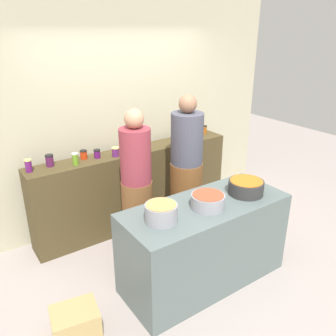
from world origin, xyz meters
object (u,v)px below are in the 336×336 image
Objects in this scene: preserve_jar_2 at (75,159)px; preserve_jar_8 at (180,137)px; preserve_jar_9 at (185,134)px; preserve_jar_1 at (50,160)px; cooking_pot_center at (208,201)px; preserve_jar_3 at (84,155)px; cook_in_cap at (186,176)px; preserve_jar_6 at (123,148)px; cooking_pot_left at (161,213)px; preserve_jar_10 at (204,130)px; cooking_pot_right at (246,187)px; bread_crate at (75,322)px; preserve_jar_0 at (28,166)px; preserve_jar_7 at (143,142)px; cook_with_tongs at (137,195)px; preserve_jar_4 at (97,154)px; preserve_jar_5 at (116,152)px.

preserve_jar_8 is (1.47, 0.02, -0.00)m from preserve_jar_2.
preserve_jar_2 is 1.02× the size of preserve_jar_9.
cooking_pot_center is at bearing -56.42° from preserve_jar_1.
cook_in_cap is at bearing -34.16° from preserve_jar_3.
cooking_pot_left is at bearing -104.95° from preserve_jar_6.
preserve_jar_10 is at bearing 38.58° from cook_in_cap.
cooking_pot_right is 2.04m from bread_crate.
preserve_jar_3 is at bearing 145.84° from cook_in_cap.
preserve_jar_6 is 0.30× the size of bread_crate.
cooking_pot_center is (0.61, -1.52, -0.14)m from preserve_jar_3.
preserve_jar_10 is (1.34, 0.05, 0.00)m from preserve_jar_6.
preserve_jar_0 is at bearing 169.19° from preserve_jar_2.
cooking_pot_center reaches higher than bread_crate.
preserve_jar_6 reaches higher than cooking_pot_center.
preserve_jar_7 reaches higher than preserve_jar_2.
preserve_jar_0 is 1.63m from cooking_pot_left.
preserve_jar_8 is at bearing 32.08° from bread_crate.
preserve_jar_6 is 1.45m from cooking_pot_center.
cook_with_tongs is at bearing 76.94° from cooking_pot_left.
cooking_pot_center is 1.58m from bread_crate.
preserve_jar_4 is at bearing 88.55° from cooking_pot_left.
preserve_jar_3 is at bearing 178.66° from preserve_jar_9.
preserve_jar_8 is (1.95, -0.07, -0.00)m from preserve_jar_0.
preserve_jar_1 reaches higher than preserve_jar_10.
cooking_pot_right is (1.52, -1.51, -0.15)m from preserve_jar_1.
preserve_jar_0 reaches higher than preserve_jar_1.
preserve_jar_0 is 1.42m from preserve_jar_7.
preserve_jar_4 is at bearing 177.61° from preserve_jar_8.
cooking_pot_left is at bearing -138.14° from cook_in_cap.
preserve_jar_8 is (1.72, -0.10, -0.00)m from preserve_jar_1.
cook_with_tongs reaches higher than cooking_pot_right.
preserve_jar_8 is 0.07× the size of cook_in_cap.
preserve_jar_2 reaches higher than preserve_jar_9.
preserve_jar_10 is 0.31× the size of bread_crate.
cook_in_cap reaches higher than cook_with_tongs.
preserve_jar_4 is 0.72× the size of preserve_jar_7.
preserve_jar_5 is at bearing -0.69° from preserve_jar_2.
preserve_jar_1 is at bearing 123.58° from cooking_pot_center.
cook_with_tongs is 1.37m from bread_crate.
preserve_jar_2 is (0.25, -0.13, 0.00)m from preserve_jar_1.
cook_in_cap is (0.21, -0.64, -0.30)m from preserve_jar_7.
preserve_jar_3 is 1.46m from preserve_jar_9.
preserve_jar_0 is 0.35× the size of bread_crate.
cook_with_tongs is at bearing -78.93° from preserve_jar_4.
preserve_jar_3 is 0.91× the size of preserve_jar_6.
cooking_pot_center is at bearing -4.87° from cooking_pot_left.
cooking_pot_center is at bearing -5.31° from bread_crate.
preserve_jar_0 is 1.13× the size of preserve_jar_10.
preserve_jar_5 is at bearing 100.74° from cooking_pot_center.
preserve_jar_9 reaches higher than preserve_jar_4.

